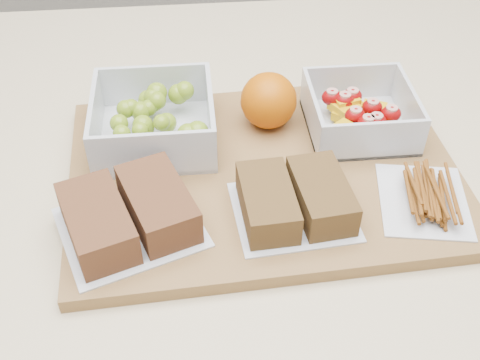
{
  "coord_description": "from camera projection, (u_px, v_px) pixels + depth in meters",
  "views": [
    {
      "loc": [
        -0.05,
        -0.47,
        1.35
      ],
      "look_at": [
        -0.01,
        -0.01,
        0.93
      ],
      "focal_mm": 45.0,
      "sensor_mm": 36.0,
      "label": 1
    }
  ],
  "objects": [
    {
      "name": "cutting_board",
      "position": [
        264.0,
        173.0,
        0.66
      ],
      "size": [
        0.43,
        0.32,
        0.02
      ],
      "primitive_type": "cube",
      "rotation": [
        0.0,
        0.0,
        0.05
      ],
      "color": "olive",
      "rests_on": "counter"
    },
    {
      "name": "grape_container",
      "position": [
        156.0,
        120.0,
        0.68
      ],
      "size": [
        0.13,
        0.13,
        0.06
      ],
      "color": "silver",
      "rests_on": "cutting_board"
    },
    {
      "name": "fruit_container",
      "position": [
        359.0,
        115.0,
        0.7
      ],
      "size": [
        0.12,
        0.12,
        0.05
      ],
      "color": "silver",
      "rests_on": "cutting_board"
    },
    {
      "name": "orange",
      "position": [
        269.0,
        100.0,
        0.69
      ],
      "size": [
        0.07,
        0.07,
        0.07
      ],
      "primitive_type": "sphere",
      "color": "#C45904",
      "rests_on": "cutting_board"
    },
    {
      "name": "sandwich_bag_left",
      "position": [
        128.0,
        214.0,
        0.58
      ],
      "size": [
        0.16,
        0.15,
        0.04
      ],
      "color": "silver",
      "rests_on": "cutting_board"
    },
    {
      "name": "sandwich_bag_center",
      "position": [
        294.0,
        200.0,
        0.59
      ],
      "size": [
        0.13,
        0.11,
        0.04
      ],
      "color": "silver",
      "rests_on": "cutting_board"
    },
    {
      "name": "pretzel_bag",
      "position": [
        425.0,
        193.0,
        0.61
      ],
      "size": [
        0.11,
        0.12,
        0.02
      ],
      "color": "silver",
      "rests_on": "cutting_board"
    }
  ]
}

